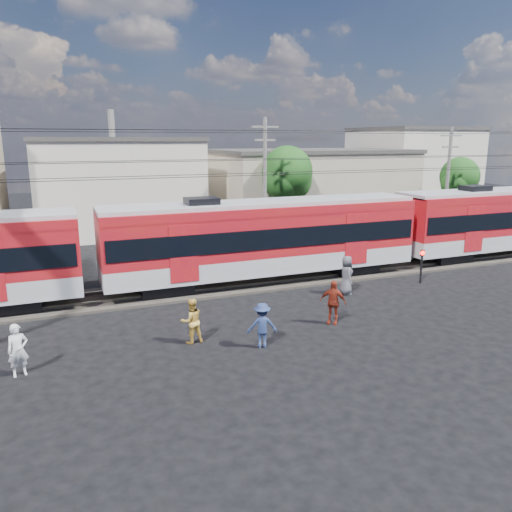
% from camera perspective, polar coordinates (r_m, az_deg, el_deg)
% --- Properties ---
extents(ground, '(120.00, 120.00, 0.00)m').
position_cam_1_polar(ground, '(17.59, 1.99, -10.81)').
color(ground, black).
rests_on(ground, ground).
extents(track_bed, '(70.00, 3.40, 0.12)m').
position_cam_1_polar(track_bed, '(24.64, -5.57, -3.59)').
color(track_bed, '#2D2823').
rests_on(track_bed, ground).
extents(rail_near, '(70.00, 0.12, 0.12)m').
position_cam_1_polar(rail_near, '(23.92, -5.06, -3.80)').
color(rail_near, '#59544C').
rests_on(rail_near, track_bed).
extents(rail_far, '(70.00, 0.12, 0.12)m').
position_cam_1_polar(rail_far, '(25.30, -6.06, -2.87)').
color(rail_far, '#59544C').
rests_on(rail_far, track_bed).
extents(commuter_train, '(50.30, 3.08, 4.17)m').
position_cam_1_polar(commuter_train, '(25.14, 1.37, 2.31)').
color(commuter_train, black).
rests_on(commuter_train, ground).
extents(building_midwest, '(12.24, 12.24, 7.30)m').
position_cam_1_polar(building_midwest, '(42.06, -15.79, 7.96)').
color(building_midwest, beige).
rests_on(building_midwest, ground).
extents(building_mideast, '(16.32, 10.20, 6.30)m').
position_cam_1_polar(building_mideast, '(43.97, 6.10, 7.93)').
color(building_mideast, tan).
rests_on(building_mideast, ground).
extents(building_east, '(10.20, 10.20, 8.30)m').
position_cam_1_polar(building_east, '(54.98, 17.29, 9.52)').
color(building_east, beige).
rests_on(building_east, ground).
extents(utility_pole_mid, '(1.80, 0.24, 8.50)m').
position_cam_1_polar(utility_pole_mid, '(32.32, 1.01, 8.57)').
color(utility_pole_mid, slate).
rests_on(utility_pole_mid, ground).
extents(utility_pole_east, '(1.80, 0.24, 8.00)m').
position_cam_1_polar(utility_pole_east, '(39.18, 21.04, 8.14)').
color(utility_pole_east, slate).
rests_on(utility_pole_east, ground).
extents(tree_near, '(3.82, 3.64, 6.72)m').
position_cam_1_polar(tree_near, '(36.43, 3.77, 9.27)').
color(tree_near, '#382619').
rests_on(tree_near, ground).
extents(tree_far, '(3.36, 3.12, 5.76)m').
position_cam_1_polar(tree_far, '(44.31, 22.32, 8.15)').
color(tree_far, '#382619').
rests_on(tree_far, ground).
extents(pedestrian_a, '(0.69, 0.54, 1.67)m').
position_cam_1_polar(pedestrian_a, '(17.23, -25.56, -9.68)').
color(pedestrian_a, white).
rests_on(pedestrian_a, ground).
extents(pedestrian_b, '(0.87, 0.71, 1.65)m').
position_cam_1_polar(pedestrian_b, '(18.12, -7.37, -7.36)').
color(pedestrian_b, gold).
rests_on(pedestrian_b, ground).
extents(pedestrian_c, '(1.17, 0.84, 1.62)m').
position_cam_1_polar(pedestrian_c, '(17.60, 0.70, -7.93)').
color(pedestrian_c, navy).
rests_on(pedestrian_c, ground).
extents(pedestrian_d, '(1.07, 1.02, 1.78)m').
position_cam_1_polar(pedestrian_d, '(19.97, 8.77, -5.23)').
color(pedestrian_d, maroon).
rests_on(pedestrian_d, ground).
extents(pedestrian_e, '(0.80, 1.02, 1.85)m').
position_cam_1_polar(pedestrian_e, '(23.82, 10.29, -2.17)').
color(pedestrian_e, '#4E4E53').
rests_on(pedestrian_e, ground).
extents(car_silver, '(4.61, 2.31, 1.51)m').
position_cam_1_polar(car_silver, '(38.38, 22.92, 2.57)').
color(car_silver, silver).
rests_on(car_silver, ground).
extents(crossing_signal, '(0.25, 0.25, 1.74)m').
position_cam_1_polar(crossing_signal, '(26.50, 18.42, -0.45)').
color(crossing_signal, black).
rests_on(crossing_signal, ground).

